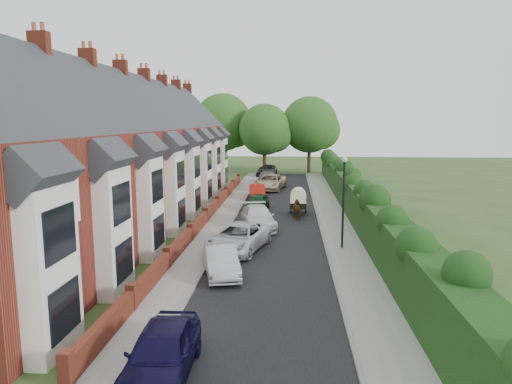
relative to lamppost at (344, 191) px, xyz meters
The scene contains 25 objects.
ground 6.20m from the lamppost, 130.36° to the right, with size 140.00×140.00×0.00m, color #2D4C1E.
road 8.66m from the lamppost, 119.12° to the left, with size 6.00×58.00×0.02m, color black.
pavement_hedge_side 7.71m from the lamppost, 88.36° to the left, with size 2.20×58.00×0.12m, color gray.
pavement_house_side 10.93m from the lamppost, 137.91° to the left, with size 1.70×58.00×0.12m, color gray.
kerb_hedge_side 7.76m from the lamppost, 96.92° to the left, with size 0.18×58.00×0.13m, color gray.
kerb_house_side 10.38m from the lamppost, 134.79° to the left, with size 0.18×58.00×0.13m, color gray.
hedge 7.47m from the lamppost, 74.05° to the left, with size 2.10×58.00×2.85m.
terrace_row 15.52m from the lamppost, 157.25° to the left, with size 9.05×40.50×11.50m.
garden_wall_row 10.98m from the lamppost, 145.56° to the left, with size 0.35×40.35×1.10m.
lamppost is the anchor object (origin of this frame).
tree_far_left 36.66m from the lamppost, 99.53° to the left, with size 7.14×6.80×9.29m.
tree_far_right 38.20m from the lamppost, 90.02° to the left, with size 7.98×7.60×10.31m.
tree_far_back 41.01m from the lamppost, 107.06° to the left, with size 8.40×8.00×10.82m.
car_navy 14.91m from the lamppost, 115.81° to the right, with size 1.75×4.35×1.48m, color black.
car_silver_a 8.04m from the lamppost, 142.77° to the right, with size 1.42×4.07×1.34m, color #A7A8AC.
car_silver_b 6.28m from the lamppost, behind, with size 2.45×5.32×1.48m, color silver.
car_white 7.41m from the lamppost, 136.20° to the left, with size 2.01×4.93×1.43m, color white.
car_green 12.36m from the lamppost, 117.06° to the left, with size 1.55×3.85×1.31m, color #0F341E.
car_red 17.43m from the lamppost, 110.09° to the left, with size 1.38×3.96×1.30m, color #9D1911.
car_beige 22.50m from the lamppost, 102.92° to the left, with size 2.64×5.72×1.59m, color #C4AD8E.
car_grey 26.08m from the lamppost, 101.89° to the left, with size 2.13×5.25×1.52m, color #4D4F53.
car_black 33.73m from the lamppost, 100.77° to the left, with size 1.60×3.99×1.36m, color black.
horse 8.50m from the lamppost, 106.42° to the left, with size 0.75×1.64×1.39m, color #4B321B.
horse_cart 10.04m from the lamppost, 103.50° to the left, with size 1.27×2.81×2.03m.
car_extra_far 34.48m from the lamppost, 99.65° to the left, with size 1.82×4.53×1.54m, color black.
Camera 1 is at (0.52, -20.76, 7.10)m, focal length 32.00 mm.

